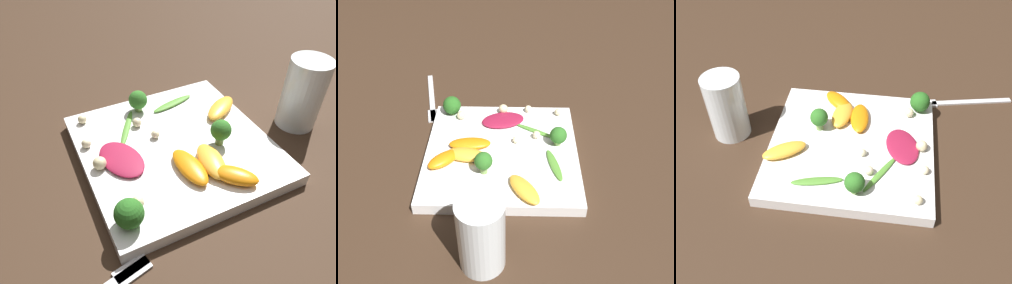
% 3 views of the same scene
% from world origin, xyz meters
% --- Properties ---
extents(ground_plane, '(2.40, 2.40, 0.00)m').
position_xyz_m(ground_plane, '(0.00, 0.00, 0.00)').
color(ground_plane, '#382619').
extents(plate, '(0.27, 0.27, 0.02)m').
position_xyz_m(plate, '(0.00, 0.00, 0.01)').
color(plate, white).
rests_on(plate, ground_plane).
extents(drinking_glass, '(0.06, 0.06, 0.12)m').
position_xyz_m(drinking_glass, '(0.02, 0.22, 0.06)').
color(drinking_glass, white).
rests_on(drinking_glass, ground_plane).
extents(radicchio_leaf_0, '(0.09, 0.07, 0.01)m').
position_xyz_m(radicchio_leaf_0, '(-0.00, -0.08, 0.02)').
color(radicchio_leaf_0, maroon).
rests_on(radicchio_leaf_0, plate).
extents(orange_segment_0, '(0.08, 0.04, 0.01)m').
position_xyz_m(orange_segment_0, '(0.06, -0.01, 0.03)').
color(orange_segment_0, orange).
rests_on(orange_segment_0, plate).
extents(orange_segment_1, '(0.07, 0.04, 0.02)m').
position_xyz_m(orange_segment_1, '(0.06, 0.02, 0.03)').
color(orange_segment_1, '#FCAD33').
rests_on(orange_segment_1, plate).
extents(orange_segment_2, '(0.07, 0.07, 0.02)m').
position_xyz_m(orange_segment_2, '(0.10, 0.04, 0.03)').
color(orange_segment_2, orange).
rests_on(orange_segment_2, plate).
extents(orange_segment_3, '(0.07, 0.08, 0.01)m').
position_xyz_m(orange_segment_3, '(-0.04, 0.11, 0.03)').
color(orange_segment_3, '#FCAD33').
rests_on(orange_segment_3, plate).
extents(broccoli_floret_0, '(0.03, 0.03, 0.04)m').
position_xyz_m(broccoli_floret_0, '(0.03, 0.06, 0.04)').
color(broccoli_floret_0, '#7A9E51').
rests_on(broccoli_floret_0, plate).
extents(broccoli_floret_1, '(0.04, 0.04, 0.04)m').
position_xyz_m(broccoli_floret_1, '(0.10, -0.11, 0.04)').
color(broccoli_floret_1, '#7A9E51').
rests_on(broccoli_floret_1, plate).
extents(broccoli_floret_2, '(0.03, 0.03, 0.04)m').
position_xyz_m(broccoli_floret_2, '(-0.10, -0.02, 0.04)').
color(broccoli_floret_2, '#84AD5B').
rests_on(broccoli_floret_2, plate).
extents(arugula_sprig_0, '(0.08, 0.05, 0.00)m').
position_xyz_m(arugula_sprig_0, '(-0.06, -0.05, 0.02)').
color(arugula_sprig_0, '#518E33').
rests_on(arugula_sprig_0, plate).
extents(arugula_sprig_1, '(0.03, 0.08, 0.01)m').
position_xyz_m(arugula_sprig_1, '(-0.09, 0.04, 0.02)').
color(arugula_sprig_1, '#518E33').
rests_on(arugula_sprig_1, plate).
extents(macadamia_nut_0, '(0.02, 0.02, 0.02)m').
position_xyz_m(macadamia_nut_0, '(0.08, -0.09, 0.03)').
color(macadamia_nut_0, beige).
rests_on(macadamia_nut_0, plate).
extents(macadamia_nut_1, '(0.01, 0.01, 0.01)m').
position_xyz_m(macadamia_nut_1, '(-0.06, -0.04, 0.03)').
color(macadamia_nut_1, beige).
rests_on(macadamia_nut_1, plate).
extents(macadamia_nut_2, '(0.01, 0.01, 0.01)m').
position_xyz_m(macadamia_nut_2, '(-0.05, -0.12, 0.03)').
color(macadamia_nut_2, beige).
rests_on(macadamia_nut_2, plate).
extents(macadamia_nut_3, '(0.01, 0.01, 0.01)m').
position_xyz_m(macadamia_nut_3, '(-0.11, -0.11, 0.03)').
color(macadamia_nut_3, beige).
rests_on(macadamia_nut_3, plate).
extents(macadamia_nut_4, '(0.01, 0.01, 0.01)m').
position_xyz_m(macadamia_nut_4, '(-0.03, -0.02, 0.03)').
color(macadamia_nut_4, beige).
rests_on(macadamia_nut_4, plate).
extents(macadamia_nut_5, '(0.02, 0.02, 0.02)m').
position_xyz_m(macadamia_nut_5, '(0.00, -0.12, 0.03)').
color(macadamia_nut_5, beige).
rests_on(macadamia_nut_5, plate).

